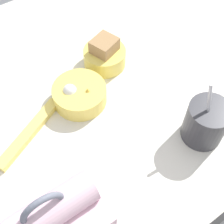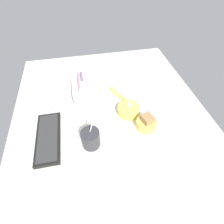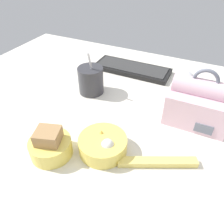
{
  "view_description": "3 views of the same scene",
  "coord_description": "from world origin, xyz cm",
  "px_view_note": "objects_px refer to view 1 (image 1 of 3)",
  "views": [
    {
      "loc": [
        20.89,
        31.19,
        61.08
      ],
      "look_at": [
        -0.9,
        0.08,
        7.0
      ],
      "focal_mm": 50.0,
      "sensor_mm": 36.0,
      "label": 1
    },
    {
      "loc": [
        -63.16,
        12.59,
        76.37
      ],
      "look_at": [
        -0.9,
        0.08,
        7.0
      ],
      "focal_mm": 28.0,
      "sensor_mm": 36.0,
      "label": 2
    },
    {
      "loc": [
        20.02,
        -43.71,
        46.02
      ],
      "look_at": [
        -0.9,
        0.08,
        7.0
      ],
      "focal_mm": 35.0,
      "sensor_mm": 36.0,
      "label": 3
    }
  ],
  "objects_px": {
    "chopstick_case": "(29,133)",
    "bento_bowl_snacks": "(80,94)",
    "bento_bowl_sandwich": "(105,55)",
    "lunch_bag": "(51,223)",
    "soup_cup": "(206,122)"
  },
  "relations": [
    {
      "from": "bento_bowl_snacks",
      "to": "chopstick_case",
      "type": "xyz_separation_m",
      "value": [
        0.14,
        0.02,
        -0.02
      ]
    },
    {
      "from": "lunch_bag",
      "to": "soup_cup",
      "type": "relative_size",
      "value": 1.11
    },
    {
      "from": "lunch_bag",
      "to": "soup_cup",
      "type": "height_order",
      "value": "lunch_bag"
    },
    {
      "from": "lunch_bag",
      "to": "bento_bowl_snacks",
      "type": "xyz_separation_m",
      "value": [
        -0.2,
        -0.23,
        -0.04
      ]
    },
    {
      "from": "lunch_bag",
      "to": "soup_cup",
      "type": "distance_m",
      "value": 0.36
    },
    {
      "from": "lunch_bag",
      "to": "chopstick_case",
      "type": "height_order",
      "value": "lunch_bag"
    },
    {
      "from": "chopstick_case",
      "to": "bento_bowl_snacks",
      "type": "bearing_deg",
      "value": -173.06
    },
    {
      "from": "bento_bowl_snacks",
      "to": "chopstick_case",
      "type": "height_order",
      "value": "bento_bowl_snacks"
    },
    {
      "from": "bento_bowl_sandwich",
      "to": "chopstick_case",
      "type": "bearing_deg",
      "value": 18.01
    },
    {
      "from": "bento_bowl_sandwich",
      "to": "soup_cup",
      "type": "bearing_deg",
      "value": 99.94
    },
    {
      "from": "soup_cup",
      "to": "lunch_bag",
      "type": "bearing_deg",
      "value": 0.18
    },
    {
      "from": "lunch_bag",
      "to": "bento_bowl_sandwich",
      "type": "relative_size",
      "value": 1.63
    },
    {
      "from": "bento_bowl_sandwich",
      "to": "lunch_bag",
      "type": "bearing_deg",
      "value": 43.97
    },
    {
      "from": "lunch_bag",
      "to": "bento_bowl_snacks",
      "type": "distance_m",
      "value": 0.31
    },
    {
      "from": "soup_cup",
      "to": "chopstick_case",
      "type": "height_order",
      "value": "soup_cup"
    }
  ]
}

